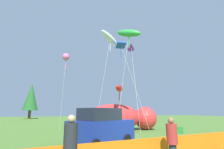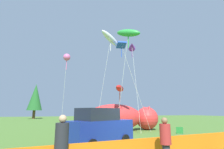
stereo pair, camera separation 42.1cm
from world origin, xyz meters
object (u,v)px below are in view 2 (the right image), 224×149
at_px(inflatable_cat, 122,118).
at_px(spectator_in_green_shirt, 61,144).
at_px(folding_chair, 180,132).
at_px(kite_white_ghost, 111,39).
at_px(kite_red_lizard, 120,88).
at_px(kite_blue_box, 122,47).
at_px(kite_pink_octopus, 67,58).
at_px(spectator_in_yellow_shirt, 166,141).
at_px(kite_purple_delta, 132,46).
at_px(parked_car, 99,127).
at_px(kite_green_fish, 128,33).

distance_m(inflatable_cat, spectator_in_green_shirt, 12.99).
bearing_deg(folding_chair, inflatable_cat, 50.65).
height_order(kite_white_ghost, kite_red_lizard, kite_white_ghost).
relative_size(kite_blue_box, kite_pink_octopus, 1.14).
distance_m(inflatable_cat, kite_white_ghost, 8.09).
bearing_deg(kite_blue_box, spectator_in_green_shirt, -120.67).
distance_m(inflatable_cat, kite_red_lizard, 3.20).
xyz_separation_m(spectator_in_yellow_shirt, kite_purple_delta, (3.95, 11.00, 7.92)).
xyz_separation_m(kite_pink_octopus, kite_red_lizard, (5.01, -1.78, -3.14)).
bearing_deg(inflatable_cat, kite_pink_octopus, 171.76).
relative_size(folding_chair, kite_pink_octopus, 0.11).
height_order(parked_car, kite_blue_box, kite_blue_box).
distance_m(kite_blue_box, kite_red_lizard, 4.19).
bearing_deg(kite_red_lizard, spectator_in_yellow_shirt, -102.17).
bearing_deg(kite_red_lizard, folding_chair, -62.44).
height_order(folding_chair, kite_purple_delta, kite_purple_delta).
bearing_deg(spectator_in_green_shirt, kite_white_ghost, 64.93).
xyz_separation_m(folding_chair, kite_green_fish, (-3.11, 1.48, 7.67)).
bearing_deg(kite_purple_delta, kite_pink_octopus, 171.52).
xyz_separation_m(kite_purple_delta, kite_pink_octopus, (-6.76, 1.01, -1.66)).
bearing_deg(spectator_in_yellow_shirt, kite_white_ghost, 83.05).
relative_size(parked_car, kite_red_lizard, 0.97).
height_order(folding_chair, kite_pink_octopus, kite_pink_octopus).
distance_m(folding_chair, kite_purple_delta, 10.17).
relative_size(kite_white_ghost, kite_purple_delta, 1.04).
bearing_deg(kite_pink_octopus, inflatable_cat, -5.10).
height_order(spectator_in_yellow_shirt, kite_white_ghost, kite_white_ghost).
bearing_deg(kite_pink_octopus, spectator_in_green_shirt, -93.06).
relative_size(spectator_in_yellow_shirt, kite_green_fish, 0.20).
xyz_separation_m(parked_car, spectator_in_yellow_shirt, (1.13, -4.86, -0.08)).
bearing_deg(parked_car, kite_white_ghost, 39.60).
distance_m(inflatable_cat, kite_pink_octopus, 8.29).
bearing_deg(kite_pink_octopus, folding_chair, -41.55).
xyz_separation_m(kite_blue_box, kite_purple_delta, (1.59, 1.05, 0.62)).
height_order(parked_car, kite_red_lizard, kite_red_lizard).
height_order(folding_chair, kite_green_fish, kite_green_fish).
height_order(spectator_in_green_shirt, kite_white_ghost, kite_white_ghost).
bearing_deg(inflatable_cat, spectator_in_yellow_shirt, -107.33).
bearing_deg(kite_white_ghost, kite_pink_octopus, 155.59).
bearing_deg(spectator_in_green_shirt, spectator_in_yellow_shirt, -2.79).
bearing_deg(kite_blue_box, kite_purple_delta, 33.44).
height_order(spectator_in_green_shirt, kite_green_fish, kite_green_fish).
bearing_deg(folding_chair, kite_white_ghost, 69.78).
xyz_separation_m(kite_green_fish, kite_pink_octopus, (-4.48, 5.25, -0.96)).
bearing_deg(parked_car, kite_blue_box, 29.20).
distance_m(spectator_in_green_shirt, kite_blue_box, 13.48).
bearing_deg(inflatable_cat, kite_white_ghost, -144.65).
xyz_separation_m(kite_white_ghost, kite_blue_box, (1.12, -0.22, -0.77)).
bearing_deg(kite_purple_delta, spectator_in_green_shirt, -124.31).
distance_m(kite_blue_box, kite_pink_octopus, 5.66).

